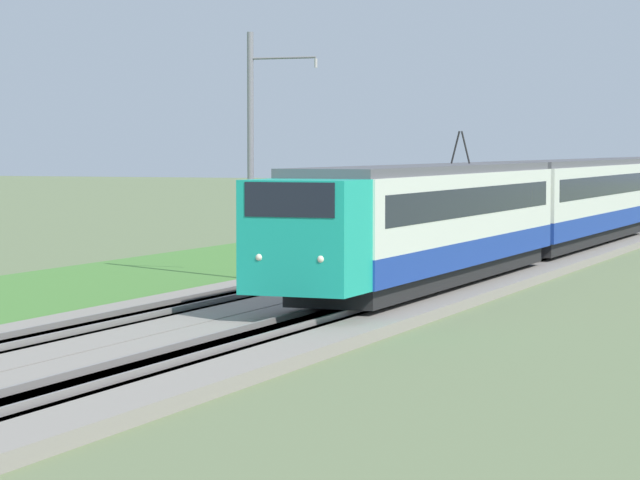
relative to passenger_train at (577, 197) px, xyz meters
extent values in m
cube|color=gray|center=(-7.26, 4.46, -2.28)|extent=(240.00, 4.40, 0.30)
cube|color=gray|center=(-7.26, 0.00, -2.28)|extent=(240.00, 4.40, 0.30)
cube|color=#4C4238|center=(-7.26, 4.46, -2.28)|extent=(240.00, 1.57, 0.30)
cube|color=gray|center=(-7.26, 4.99, -2.05)|extent=(240.00, 0.07, 0.15)
cube|color=gray|center=(-7.26, 3.92, -2.05)|extent=(240.00, 0.07, 0.15)
cube|color=#4C4238|center=(-7.26, 0.00, -2.28)|extent=(240.00, 1.57, 0.30)
cube|color=gray|center=(-7.26, 0.53, -2.05)|extent=(240.00, 0.07, 0.15)
cube|color=gray|center=(-7.26, -0.53, -2.05)|extent=(240.00, 0.07, 0.15)
cube|color=#4C8438|center=(-7.26, 11.12, -2.37)|extent=(240.00, 9.54, 0.12)
cube|color=#19A88E|center=(-31.72, 0.00, -0.01)|extent=(2.02, 2.84, 2.83)
cube|color=black|center=(-32.02, 0.00, 0.93)|extent=(1.46, 2.36, 0.85)
sphere|color=#F2EAC6|center=(-32.68, 0.81, -0.49)|extent=(0.20, 0.20, 0.20)
sphere|color=#F2EAC6|center=(-32.68, -0.81, -0.49)|extent=(0.20, 0.20, 0.20)
cube|color=navy|center=(-21.09, 0.00, -1.03)|extent=(19.23, 2.95, 0.79)
cube|color=silver|center=(-21.09, 0.00, 0.38)|extent=(19.23, 2.95, 2.04)
cube|color=black|center=(-21.09, 0.00, 0.55)|extent=(17.69, 2.97, 0.86)
cube|color=#515156|center=(-21.09, 0.00, 1.53)|extent=(19.23, 2.72, 0.25)
cube|color=black|center=(-21.09, 0.00, -1.70)|extent=(18.27, 2.51, 0.55)
cylinder|color=black|center=(-28.91, 0.53, -1.55)|extent=(0.86, 0.12, 0.86)
cylinder|color=black|center=(-28.91, -0.53, -1.55)|extent=(0.86, 0.12, 0.86)
cube|color=navy|center=(-0.25, 0.00, -1.03)|extent=(21.25, 2.95, 0.79)
cube|color=silver|center=(-0.25, 0.00, 0.38)|extent=(21.25, 2.95, 2.04)
cube|color=black|center=(-0.25, 0.00, 0.55)|extent=(19.55, 2.97, 0.86)
cube|color=#515156|center=(-0.25, 0.00, 1.53)|extent=(21.25, 2.72, 0.25)
cube|color=black|center=(-0.25, 0.00, -1.70)|extent=(20.19, 2.51, 0.55)
cylinder|color=black|center=(-18.21, 0.18, 2.20)|extent=(0.06, 0.33, 1.08)
cylinder|color=black|center=(-18.21, -0.17, 2.20)|extent=(0.06, 0.33, 1.08)
cube|color=black|center=(-28.91, 0.00, -2.43)|extent=(0.10, 0.10, 0.00)
cylinder|color=slate|center=(-19.38, 7.08, 1.84)|extent=(0.22, 0.22, 8.53)
cylinder|color=slate|center=(-19.38, 5.88, 5.21)|extent=(0.08, 2.40, 0.08)
cylinder|color=#B2ADA8|center=(-19.38, 4.68, 5.01)|extent=(0.10, 0.10, 0.30)
camera|label=1|loc=(-66.40, -14.24, 2.20)|focal=85.00mm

